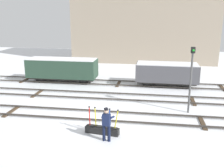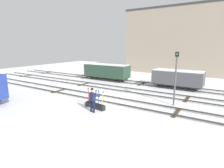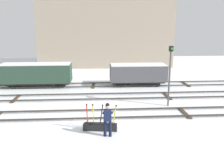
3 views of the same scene
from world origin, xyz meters
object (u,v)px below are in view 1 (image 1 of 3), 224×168
switch_lever_frame (102,129)px  freight_car_mid_siding (62,68)px  rail_worker (107,122)px  freight_car_back_track (167,73)px  signal_post (191,74)px

switch_lever_frame → freight_car_mid_siding: bearing=127.4°
rail_worker → freight_car_back_track: bearing=80.5°
rail_worker → signal_post: bearing=53.4°
switch_lever_frame → rail_worker: (0.36, -0.73, 0.73)m
freight_car_mid_siding → freight_car_back_track: freight_car_mid_siding is taller
freight_car_mid_siding → freight_car_back_track: bearing=0.1°
freight_car_back_track → freight_car_mid_siding: bearing=-179.1°
switch_lever_frame → signal_post: size_ratio=0.44×
rail_worker → signal_post: 6.52m
signal_post → freight_car_mid_siding: (-10.38, 6.08, -1.26)m
rail_worker → signal_post: signal_post is taller
signal_post → freight_car_mid_siding: 12.09m
rail_worker → freight_car_mid_siding: (-5.94, 10.60, 0.27)m
freight_car_mid_siding → freight_car_back_track: size_ratio=1.20×
freight_car_mid_siding → switch_lever_frame: bearing=-60.4°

